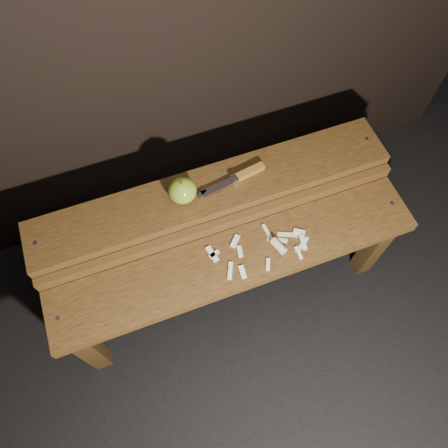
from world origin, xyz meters
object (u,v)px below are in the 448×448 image
object	(u,v)px
bench_front_tier	(237,268)
bench_rear_tier	(213,203)
apple	(182,191)
knife	(242,176)

from	to	relation	value
bench_front_tier	bench_rear_tier	size ratio (longest dim) A/B	1.00
bench_rear_tier	apple	world-z (taller)	apple
bench_rear_tier	bench_front_tier	bearing A→B (deg)	-90.00
bench_front_tier	apple	size ratio (longest dim) A/B	13.06
bench_rear_tier	knife	world-z (taller)	knife
bench_front_tier	bench_rear_tier	distance (m)	0.23
bench_front_tier	apple	bearing A→B (deg)	112.52
bench_rear_tier	knife	distance (m)	0.14
apple	bench_rear_tier	bearing A→B (deg)	-2.58
apple	knife	bearing A→B (deg)	1.71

